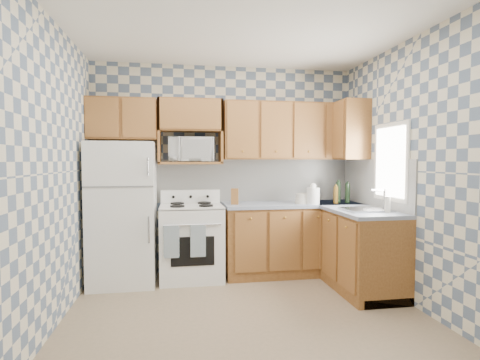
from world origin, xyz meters
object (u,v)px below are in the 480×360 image
Objects in this scene: refrigerator at (123,213)px; electric_kettle at (313,196)px; stove_body at (192,243)px; microwave at (191,150)px.

electric_kettle is at bearing -3.46° from refrigerator.
refrigerator reaches higher than stove_body.
stove_body is at bearing -91.45° from microwave.
stove_body is at bearing 173.76° from electric_kettle.
electric_kettle is at bearing -6.24° from stove_body.
electric_kettle is (1.50, -0.35, -0.58)m from microwave.
stove_body is 1.17m from microwave.
refrigerator is 2.33m from electric_kettle.
refrigerator reaches higher than electric_kettle.
microwave is at bearing 14.40° from refrigerator.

